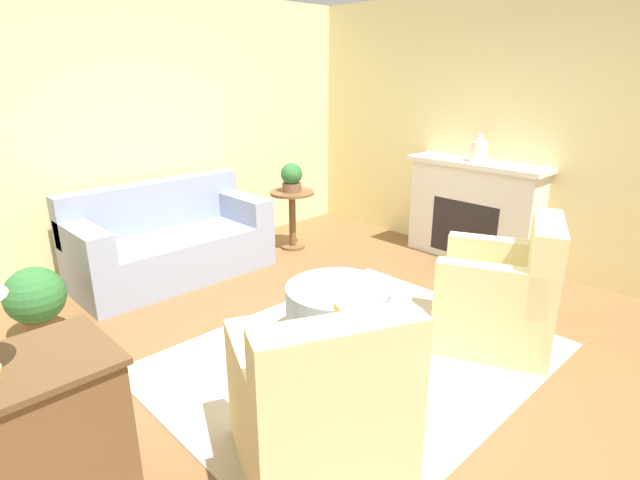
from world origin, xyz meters
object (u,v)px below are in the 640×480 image
ottoman_table (338,308)px  potted_plant_on_side_table (292,177)px  couch (170,244)px  potted_plant_floor (35,299)px  side_table (292,210)px  armchair_right (503,297)px  armchair_left (321,412)px  dresser (1,462)px  vase_mantel_near (478,151)px

ottoman_table → potted_plant_on_side_table: bearing=57.6°
couch → potted_plant_floor: size_ratio=3.30×
potted_plant_floor → side_table: bearing=4.2°
couch → potted_plant_floor: (-1.37, -0.43, -0.01)m
armchair_right → side_table: size_ratio=1.55×
armchair_right → armchair_left: bearing=180.0°
armchair_right → potted_plant_floor: size_ratio=1.82×
side_table → potted_plant_floor: (-2.82, -0.21, -0.13)m
couch → potted_plant_on_side_table: bearing=-8.8°
side_table → dresser: dresser is taller
side_table → vase_mantel_near: bearing=-54.9°
dresser → potted_plant_floor: bearing=71.2°
ottoman_table → potted_plant_floor: 2.34m
side_table → potted_plant_on_side_table: potted_plant_on_side_table is taller
ottoman_table → side_table: bearing=57.6°
armchair_right → couch: bearing=111.0°
couch → potted_plant_floor: couch is taller
ottoman_table → potted_plant_on_side_table: 2.32m
armchair_left → side_table: (2.22, 2.76, 0.08)m
vase_mantel_near → potted_plant_floor: (-3.98, 1.44, -0.88)m
armchair_left → potted_plant_floor: size_ratio=1.82×
side_table → vase_mantel_near: size_ratio=2.39×
couch → side_table: bearing=-8.8°
vase_mantel_near → side_table: bearing=125.1°
armchair_left → vase_mantel_near: size_ratio=3.71×
armchair_left → dresser: 1.41m
armchair_right → vase_mantel_near: 2.01m
ottoman_table → potted_plant_floor: size_ratio=1.36×
side_table → potted_plant_floor: size_ratio=1.17×
potted_plant_floor → armchair_left: bearing=-76.8°
armchair_left → dresser: size_ratio=1.06×
side_table → potted_plant_floor: bearing=-175.8°
couch → armchair_right: bearing=-69.0°
vase_mantel_near → potted_plant_on_side_table: vase_mantel_near is taller
couch → armchair_right: armchair_right is taller
armchair_left → armchair_right: bearing=0.0°
ottoman_table → couch: bearing=96.3°
armchair_right → potted_plant_on_side_table: potted_plant_on_side_table is taller
couch → armchair_left: 3.09m
vase_mantel_near → potted_plant_on_side_table: (-1.16, 1.65, -0.36)m
vase_mantel_near → potted_plant_on_side_table: size_ratio=0.87×
couch → potted_plant_floor: 1.44m
armchair_left → potted_plant_on_side_table: 3.58m
dresser → potted_plant_on_side_table: bearing=31.3°
armchair_right → side_table: (0.30, 2.76, 0.08)m
couch → dresser: bearing=-130.9°
potted_plant_on_side_table → side_table: bearing=0.0°
armchair_right → ottoman_table: 1.25m
couch → ottoman_table: (0.24, -2.13, -0.04)m
potted_plant_on_side_table → potted_plant_floor: potted_plant_on_side_table is taller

